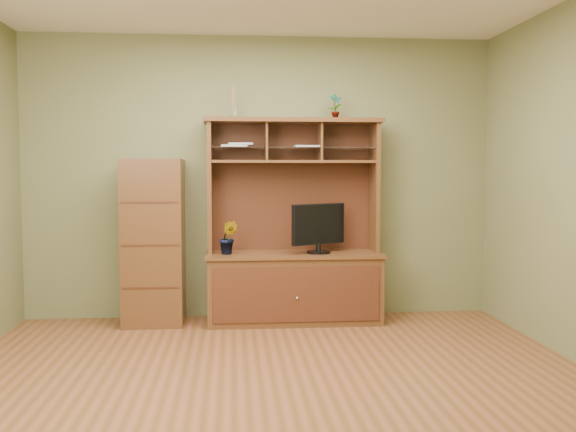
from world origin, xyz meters
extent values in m
cube|color=brown|center=(0.00, 0.00, -0.01)|extent=(4.50, 4.00, 0.02)
cube|color=#62653C|center=(0.00, 2.01, 1.35)|extent=(4.50, 0.02, 2.70)
cube|color=#62653C|center=(0.00, -2.01, 1.35)|extent=(4.50, 0.02, 2.70)
cube|color=#422312|center=(0.30, 1.71, 0.31)|extent=(1.60, 0.55, 0.62)
cube|color=#3D1F10|center=(0.30, 1.42, 0.31)|extent=(1.50, 0.01, 0.50)
sphere|color=silver|center=(0.30, 1.41, 0.28)|extent=(0.02, 0.02, 0.02)
cube|color=#422312|center=(0.30, 1.71, 0.64)|extent=(1.64, 0.59, 0.03)
cube|color=#422312|center=(-0.48, 1.80, 1.27)|extent=(0.04, 0.35, 1.25)
cube|color=#422312|center=(1.08, 1.80, 1.27)|extent=(0.04, 0.35, 1.25)
cube|color=#3D1F10|center=(0.30, 1.97, 1.27)|extent=(1.52, 0.02, 1.25)
cube|color=#422312|center=(0.30, 1.80, 1.88)|extent=(1.66, 0.40, 0.04)
cube|color=#422312|center=(0.30, 1.80, 1.50)|extent=(1.52, 0.32, 0.02)
cube|color=#422312|center=(0.05, 1.80, 1.69)|extent=(0.02, 0.31, 0.35)
cube|color=#422312|center=(0.56, 1.80, 1.69)|extent=(0.02, 0.31, 0.35)
cube|color=silver|center=(0.30, 1.79, 1.63)|extent=(1.50, 0.27, 0.01)
cylinder|color=black|center=(0.53, 1.65, 0.66)|extent=(0.22, 0.22, 0.02)
cylinder|color=black|center=(0.53, 1.65, 0.71)|extent=(0.04, 0.04, 0.07)
cube|color=black|center=(0.53, 1.65, 0.92)|extent=(0.53, 0.33, 0.38)
imported|color=#2F5D20|center=(-0.31, 1.65, 0.80)|extent=(0.19, 0.17, 0.31)
imported|color=#2E6122|center=(0.70, 1.80, 2.02)|extent=(0.14, 0.10, 0.24)
cylinder|color=silver|center=(-0.26, 1.80, 1.95)|extent=(0.06, 0.06, 0.11)
cylinder|color=#AA7E55|center=(-0.26, 1.80, 2.11)|extent=(0.04, 0.04, 0.19)
cube|color=silver|center=(-0.25, 1.80, 1.64)|extent=(0.26, 0.20, 0.02)
cube|color=silver|center=(-0.18, 1.80, 1.66)|extent=(0.23, 0.19, 0.02)
cube|color=silver|center=(0.43, 1.80, 1.64)|extent=(0.24, 0.19, 0.02)
cube|color=#422312|center=(-0.99, 1.74, 0.76)|extent=(0.54, 0.49, 1.52)
cube|color=#3D1F10|center=(-0.99, 1.49, 0.38)|extent=(0.50, 0.01, 0.02)
cube|color=#3D1F10|center=(-0.99, 1.49, 0.76)|extent=(0.50, 0.01, 0.01)
cube|color=#3D1F10|center=(-0.99, 1.49, 1.14)|extent=(0.50, 0.01, 0.02)
camera|label=1|loc=(-0.27, -4.22, 1.42)|focal=40.00mm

